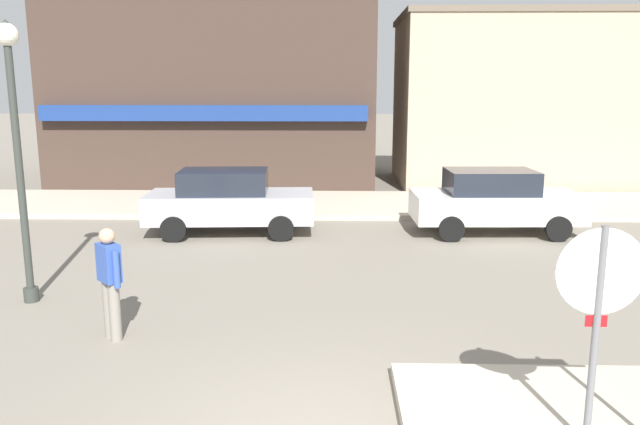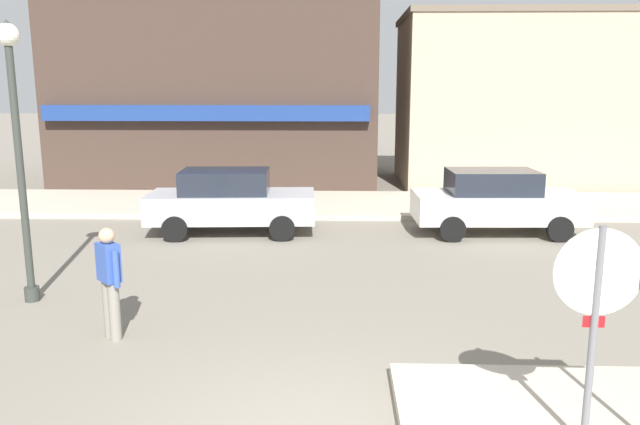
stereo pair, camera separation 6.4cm
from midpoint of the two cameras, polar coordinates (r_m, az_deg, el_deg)
name	(u,v)px [view 2 (the right image)]	position (r m, az deg, el deg)	size (l,w,h in m)	color
kerb_far	(332,204)	(18.68, 1.22, 0.77)	(80.00, 4.00, 0.15)	#B7AD99
stop_sign	(595,309)	(6.32, 24.13, -8.05)	(0.82, 0.07, 2.30)	slate
lamp_post	(16,123)	(11.06, -25.90, 7.38)	(0.36, 0.36, 4.54)	#333833
parked_car_nearest	(230,201)	(15.31, -8.08, 1.09)	(4.09, 2.06, 1.56)	#B7B7BC
parked_car_second	(496,201)	(15.72, 15.88, 1.03)	(4.05, 1.97, 1.56)	white
pedestrian_crossing_near	(110,280)	(9.25, -18.49, -5.84)	(0.45, 0.46, 1.61)	gray
building_corner_shop	(227,68)	(24.70, -8.45, 12.95)	(11.49, 8.39, 8.49)	#3D2D26
building_storefront_left_near	(516,101)	(24.16, 17.56, 9.72)	(8.43, 5.43, 6.06)	tan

